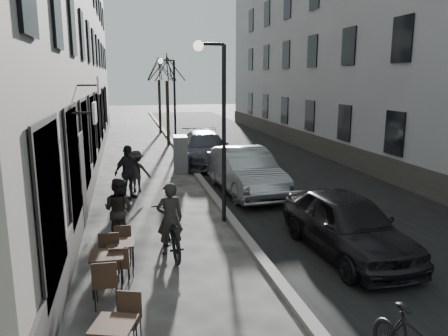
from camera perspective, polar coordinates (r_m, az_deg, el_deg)
name	(u,v)px	position (r m, az deg, el deg)	size (l,w,h in m)	color
road	(253,156)	(23.23, 3.76, 1.55)	(7.30, 60.00, 0.00)	black
kerb	(184,158)	(22.46, -5.20, 1.32)	(0.25, 60.00, 0.12)	gray
building_right	(354,3)	(25.79, 16.59, 19.98)	(4.00, 35.00, 16.00)	gray
streetlamp_near	(218,113)	(12.20, -0.80, 7.21)	(0.90, 0.28, 5.09)	black
streetlamp_far	(171,95)	(24.04, -6.89, 9.42)	(0.90, 0.28, 5.09)	black
tree_near	(167,68)	(27.02, -7.51, 12.85)	(2.40, 2.40, 5.70)	black
tree_far	(159,69)	(33.00, -8.54, 12.63)	(2.40, 2.40, 5.70)	black
bistro_set_b	(107,269)	(9.01, -14.98, -12.59)	(0.65, 1.58, 0.93)	black
bistro_set_c	(121,254)	(9.74, -13.27, -10.92)	(0.60, 1.43, 0.84)	black
utility_cabinet	(180,154)	(19.25, -5.72, 1.81)	(0.59, 1.08, 1.61)	#5C5C5E
bicycle	(170,232)	(10.53, -7.04, -8.33)	(0.71, 2.03, 1.06)	black
cyclist_rider	(170,219)	(10.41, -7.09, -6.58)	(0.63, 0.42, 1.74)	black
pedestrian_near	(119,210)	(11.43, -13.61, -5.34)	(0.81, 0.63, 1.67)	black
pedestrian_mid	(137,171)	(16.19, -11.36, -0.43)	(0.99, 0.57, 1.53)	black
pedestrian_far	(128,172)	(15.32, -12.45, -0.52)	(1.10, 0.46, 1.87)	black
car_near	(347,224)	(10.76, 15.80, -7.08)	(1.74, 4.33, 1.48)	black
car_mid	(245,171)	(15.74, 2.79, -0.41)	(1.71, 4.90, 1.61)	gray
car_far	(205,148)	(20.99, -2.51, 2.56)	(2.13, 5.25, 1.52)	#373841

